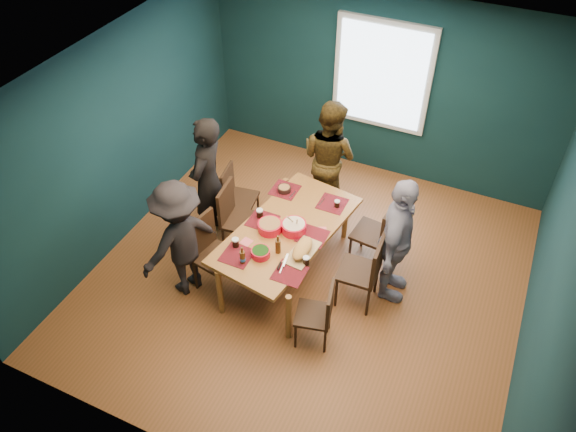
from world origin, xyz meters
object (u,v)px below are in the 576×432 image
object	(u,v)px
chair_right_mid	(367,268)
person_back	(329,157)
chair_left_far	(235,192)
chair_left_near	(209,248)
person_far_left	(208,182)
bowl_herbs	(261,253)
bowl_dumpling	(294,227)
chair_left_mid	(234,214)
chair_right_near	(321,311)
cutting_board	(302,250)
chair_right_far	(380,230)
bowl_salad	(270,226)
person_right	(396,241)
dining_table	(287,233)
person_near_left	(180,240)

from	to	relation	value
chair_right_mid	person_back	world-z (taller)	person_back
chair_left_far	chair_left_near	distance (m)	1.12
person_far_left	chair_left_near	bearing A→B (deg)	23.90
chair_right_mid	bowl_herbs	distance (m)	1.21
chair_right_mid	bowl_dumpling	world-z (taller)	bowl_dumpling
chair_left_near	chair_left_mid	bearing A→B (deg)	103.04
person_back	chair_right_near	bearing A→B (deg)	127.28
cutting_board	chair_right_far	bearing A→B (deg)	60.53
bowl_dumpling	person_back	bearing A→B (deg)	94.74
chair_left_mid	bowl_salad	world-z (taller)	chair_left_mid
chair_left_near	chair_right_far	bearing A→B (deg)	43.90
chair_right_near	person_right	size ratio (longest dim) A/B	0.50
chair_right_near	chair_left_mid	bearing A→B (deg)	136.53
person_back	bowl_herbs	bearing A→B (deg)	105.88
bowl_dumpling	chair_left_mid	bearing A→B (deg)	170.84
chair_right_near	person_back	bearing A→B (deg)	96.89
bowl_salad	dining_table	bearing A→B (deg)	33.71
person_right	chair_right_mid	bearing A→B (deg)	136.27
chair_left_far	person_far_left	size ratio (longest dim) A/B	0.49
chair_right_mid	bowl_herbs	world-z (taller)	chair_right_mid
bowl_salad	bowl_dumpling	size ratio (longest dim) A/B	0.96
chair_left_mid	person_near_left	xyz separation A→B (m)	(-0.22, -0.84, 0.21)
dining_table	chair_left_near	bearing A→B (deg)	-135.55
chair_right_near	chair_left_near	bearing A→B (deg)	157.90
chair_left_far	chair_right_mid	xyz separation A→B (m)	(2.02, -0.62, 0.06)
chair_right_mid	bowl_herbs	xyz separation A→B (m)	(-1.09, -0.47, 0.22)
person_back	chair_left_near	bearing A→B (deg)	86.79
chair_right_near	bowl_herbs	size ratio (longest dim) A/B	3.95
chair_left_mid	chair_right_far	distance (m)	1.79
person_near_left	chair_left_near	bearing A→B (deg)	148.49
chair_right_far	chair_left_near	bearing A→B (deg)	-140.16
chair_left_far	bowl_dumpling	world-z (taller)	bowl_dumpling
chair_right_far	bowl_herbs	size ratio (longest dim) A/B	4.56
bowl_herbs	person_far_left	bearing A→B (deg)	146.17
chair_right_near	bowl_salad	bearing A→B (deg)	131.30
chair_left_near	person_far_left	bearing A→B (deg)	130.15
chair_left_mid	person_near_left	size ratio (longest dim) A/B	0.62
person_far_left	bowl_salad	distance (m)	1.06
chair_left_far	bowl_dumpling	distance (m)	1.27
chair_right_near	chair_right_mid	bearing A→B (deg)	57.01
person_near_left	bowl_dumpling	size ratio (longest dim) A/B	5.32
chair_left_near	bowl_salad	distance (m)	0.75
dining_table	chair_right_mid	bearing A→B (deg)	6.11
person_near_left	bowl_dumpling	bearing A→B (deg)	145.51
person_near_left	bowl_herbs	size ratio (longest dim) A/B	7.35
chair_left_mid	person_far_left	bearing A→B (deg)	162.62
person_right	chair_left_far	bearing A→B (deg)	76.95
chair_right_far	person_near_left	bearing A→B (deg)	-139.87
chair_left_far	chair_right_mid	world-z (taller)	chair_right_mid
chair_left_mid	bowl_herbs	xyz separation A→B (m)	(0.70, -0.66, 0.22)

